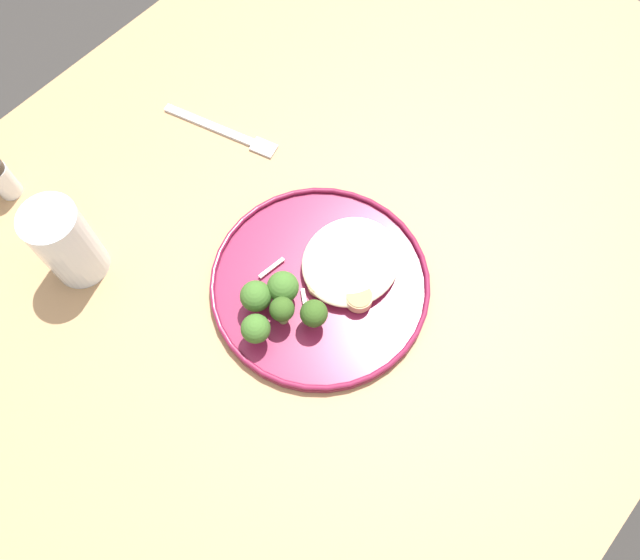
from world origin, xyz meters
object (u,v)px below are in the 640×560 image
object	(u,v)px
broccoli_floret_right_tilted	(256,297)
pepper_shaker	(1,178)
broccoli_floret_left_leaning	(282,310)
seared_scallop_left_edge	(335,272)
seared_scallop_tiny_bay	(320,285)
seared_scallop_tilted_round	(344,254)
broccoli_floret_center_pile	(283,287)
seared_scallop_rear_pale	(324,246)
broccoli_floret_beside_noodles	(256,329)
water_glass	(69,246)
dinner_plate	(320,284)
seared_scallop_large_seared	(370,256)
dinner_fork	(224,131)
seared_scallop_right_edge	(359,298)
broccoli_floret_rear_charred	(314,314)

from	to	relation	value
broccoli_floret_right_tilted	pepper_shaker	distance (m)	0.40
broccoli_floret_left_leaning	seared_scallop_left_edge	bearing A→B (deg)	-5.65
seared_scallop_tiny_bay	seared_scallop_left_edge	size ratio (longest dim) A/B	1.12
seared_scallop_left_edge	broccoli_floret_right_tilted	size ratio (longest dim) A/B	0.52
seared_scallop_tilted_round	broccoli_floret_center_pile	distance (m)	0.10
seared_scallop_rear_pale	broccoli_floret_beside_noodles	bearing A→B (deg)	-172.65
broccoli_floret_right_tilted	pepper_shaker	bearing A→B (deg)	104.52
water_glass	seared_scallop_rear_pale	bearing A→B (deg)	-45.92
seared_scallop_left_edge	broccoli_floret_beside_noodles	xyz separation A→B (m)	(-0.13, 0.02, 0.02)
dinner_plate	seared_scallop_large_seared	bearing A→B (deg)	-21.41
dinner_fork	seared_scallop_rear_pale	bearing A→B (deg)	-102.62
broccoli_floret_center_pile	dinner_fork	world-z (taller)	broccoli_floret_center_pile
seared_scallop_tilted_round	broccoli_floret_right_tilted	world-z (taller)	broccoli_floret_right_tilted
water_glass	seared_scallop_left_edge	bearing A→B (deg)	-52.40
seared_scallop_large_seared	seared_scallop_left_edge	size ratio (longest dim) A/B	0.87
seared_scallop_rear_pale	broccoli_floret_center_pile	xyz separation A→B (m)	(-0.09, -0.01, 0.02)
broccoli_floret_center_pile	broccoli_floret_beside_noodles	distance (m)	0.06
seared_scallop_right_edge	seared_scallop_rear_pale	distance (m)	0.09
seared_scallop_rear_pale	dinner_fork	size ratio (longest dim) A/B	0.12
seared_scallop_large_seared	water_glass	distance (m)	0.39
broccoli_floret_rear_charred	dinner_fork	xyz separation A→B (m)	(0.14, 0.30, -0.04)
dinner_plate	seared_scallop_large_seared	size ratio (longest dim) A/B	11.92
broccoli_floret_rear_charred	dinner_fork	size ratio (longest dim) A/B	0.28
seared_scallop_left_edge	broccoli_floret_right_tilted	bearing A→B (deg)	154.83
seared_scallop_tilted_round	broccoli_floret_center_pile	world-z (taller)	broccoli_floret_center_pile
seared_scallop_large_seared	dinner_fork	distance (m)	0.30
seared_scallop_tiny_bay	broccoli_floret_beside_noodles	xyz separation A→B (m)	(-0.10, 0.01, 0.02)
seared_scallop_left_edge	seared_scallop_rear_pale	bearing A→B (deg)	62.06
broccoli_floret_center_pile	broccoli_floret_right_tilted	bearing A→B (deg)	151.20
dinner_plate	broccoli_floret_left_leaning	xyz separation A→B (m)	(-0.07, 0.00, 0.04)
broccoli_floret_center_pile	broccoli_floret_beside_noodles	world-z (taller)	broccoli_floret_center_pile
seared_scallop_tilted_round	broccoli_floret_beside_noodles	distance (m)	0.16
pepper_shaker	broccoli_floret_right_tilted	bearing A→B (deg)	-75.48
broccoli_floret_center_pile	broccoli_floret_rear_charred	xyz separation A→B (m)	(-0.00, -0.05, -0.00)
broccoli_floret_rear_charred	broccoli_floret_beside_noodles	bearing A→B (deg)	147.04
dinner_fork	seared_scallop_tiny_bay	bearing A→B (deg)	-109.88
seared_scallop_right_edge	seared_scallop_rear_pale	size ratio (longest dim) A/B	1.60
seared_scallop_tilted_round	seared_scallop_tiny_bay	size ratio (longest dim) A/B	0.96
broccoli_floret_center_pile	dinner_fork	xyz separation A→B (m)	(0.14, 0.25, -0.04)
dinner_plate	water_glass	size ratio (longest dim) A/B	2.28
seared_scallop_tilted_round	seared_scallop_large_seared	bearing A→B (deg)	-56.41
dinner_plate	seared_scallop_right_edge	world-z (taller)	seared_scallop_right_edge
seared_scallop_left_edge	broccoli_floret_left_leaning	distance (m)	0.09
dinner_plate	seared_scallop_large_seared	distance (m)	0.07
broccoli_floret_right_tilted	pepper_shaker	xyz separation A→B (m)	(-0.10, 0.39, -0.01)
broccoli_floret_left_leaning	dinner_fork	xyz separation A→B (m)	(0.16, 0.27, -0.04)
seared_scallop_tiny_bay	water_glass	size ratio (longest dim) A/B	0.24
seared_scallop_right_edge	dinner_plate	bearing A→B (deg)	103.30
seared_scallop_tiny_bay	broccoli_floret_rear_charred	bearing A→B (deg)	-147.13
seared_scallop_large_seared	broccoli_floret_left_leaning	xyz separation A→B (m)	(-0.14, 0.03, 0.02)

